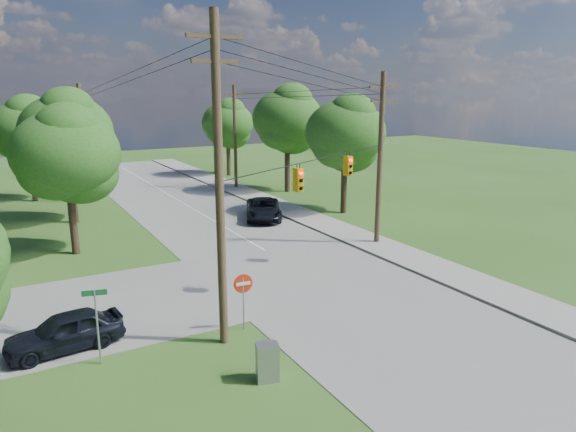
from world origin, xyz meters
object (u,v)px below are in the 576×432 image
car_cross_dark (65,331)px  car_main_north (263,209)px  pole_sw (219,181)px  pole_ne (380,157)px  control_cabinet (267,362)px  do_not_enter_sign (243,289)px  pole_north_e (235,136)px  pole_north_w (84,143)px

car_cross_dark → car_main_north: bearing=127.2°
pole_sw → car_main_north: size_ratio=2.20×
pole_sw → pole_ne: size_ratio=1.14×
car_cross_dark → control_cabinet: 7.82m
car_cross_dark → do_not_enter_sign: do_not_enter_sign is taller
pole_north_e → car_cross_dark: size_ratio=2.42×
do_not_enter_sign → pole_ne: bearing=37.3°
pole_sw → do_not_enter_sign: 4.68m
pole_north_w → car_cross_dark: (-4.94, -27.30, -4.39)m
pole_ne → do_not_enter_sign: pole_ne is taller
pole_ne → do_not_enter_sign: (-12.40, -7.00, -3.75)m
pole_north_e → do_not_enter_sign: 31.73m
pole_north_e → do_not_enter_sign: size_ratio=4.26×
control_cabinet → car_cross_dark: bearing=151.5°
car_main_north → pole_ne: bearing=-45.0°
pole_north_w → control_cabinet: size_ratio=7.61×
control_cabinet → do_not_enter_sign: do_not_enter_sign is taller
car_cross_dark → car_main_north: 21.16m
do_not_enter_sign → control_cabinet: bearing=-95.2°
pole_sw → pole_north_e: (13.50, 29.60, -1.10)m
pole_sw → pole_north_w: pole_sw is taller
do_not_enter_sign → pole_north_w: bearing=100.8°
car_main_north → control_cabinet: size_ratio=4.15×
car_cross_dark → do_not_enter_sign: bearing=69.2°
pole_north_e → car_cross_dark: bearing=-124.6°
pole_sw → do_not_enter_sign: size_ratio=5.11×
car_main_north → control_cabinet: bearing=-91.6°
pole_north_e → car_main_north: 13.97m
pole_north_e → do_not_enter_sign: pole_north_e is taller
pole_sw → do_not_enter_sign: (1.10, 0.60, -4.51)m
pole_north_e → control_cabinet: (-13.29, -32.81, -4.47)m
car_cross_dark → pole_ne: bearing=99.7°
pole_north_w → car_cross_dark: size_ratio=2.42×
pole_north_e → car_main_north: pole_north_e is taller
pole_north_w → pole_north_e: bearing=0.0°
pole_north_e → car_cross_dark: pole_north_e is taller
pole_ne → pole_north_e: size_ratio=1.05×
pole_sw → control_cabinet: bearing=-86.2°
pole_sw → car_cross_dark: 7.99m
pole_north_w → control_cabinet: pole_north_w is taller
pole_ne → car_main_north: (-3.40, 9.17, -4.68)m
pole_sw → pole_north_w: (-0.40, 29.60, -1.10)m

